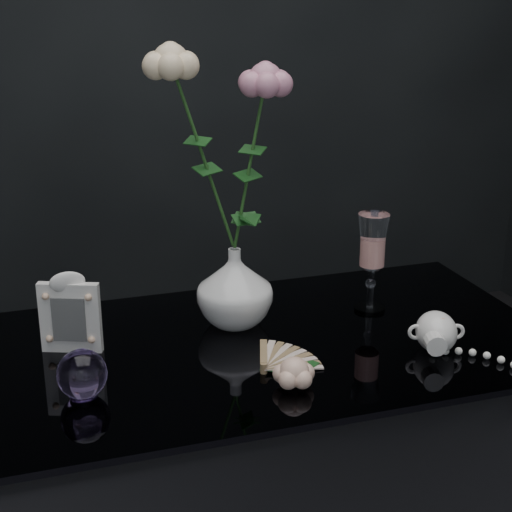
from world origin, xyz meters
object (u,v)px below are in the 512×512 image
object	(u,v)px
wine_glass	(372,263)
picture_frame	(70,312)
vase	(235,287)
paperweight	(82,374)
pearl_jar	(436,330)
loose_rose	(294,372)

from	to	relation	value
wine_glass	picture_frame	xyz separation A→B (m)	(-0.59, -0.01, -0.02)
vase	picture_frame	size ratio (longest dim) A/B	1.01
wine_glass	paperweight	xyz separation A→B (m)	(-0.59, -0.18, -0.06)
vase	wine_glass	bearing A→B (deg)	-3.45
picture_frame	pearl_jar	xyz separation A→B (m)	(0.62, -0.19, -0.04)
wine_glass	pearl_jar	distance (m)	0.21
pearl_jar	wine_glass	bearing A→B (deg)	115.84
picture_frame	pearl_jar	size ratio (longest dim) A/B	0.58
vase	pearl_jar	xyz separation A→B (m)	(0.31, -0.22, -0.04)
wine_glass	loose_rose	bearing A→B (deg)	-135.45
vase	wine_glass	distance (m)	0.28
pearl_jar	picture_frame	bearing A→B (deg)	179.09
paperweight	pearl_jar	xyz separation A→B (m)	(0.62, -0.02, -0.00)
vase	wine_glass	world-z (taller)	wine_glass
wine_glass	picture_frame	bearing A→B (deg)	-179.26
loose_rose	pearl_jar	xyz separation A→B (m)	(0.29, 0.05, 0.01)
paperweight	pearl_jar	world-z (taller)	paperweight
wine_glass	pearl_jar	bearing A→B (deg)	-80.50
vase	wine_glass	size ratio (longest dim) A/B	0.76
paperweight	pearl_jar	distance (m)	0.62
vase	paperweight	distance (m)	0.37
vase	paperweight	xyz separation A→B (m)	(-0.31, -0.20, -0.04)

